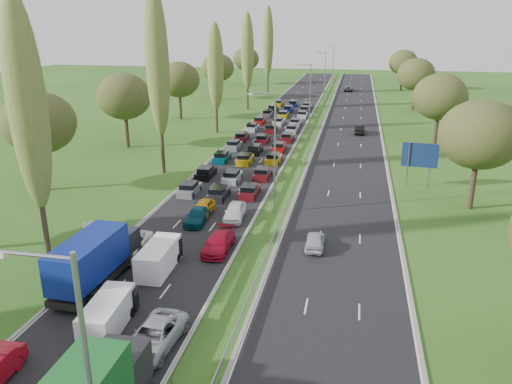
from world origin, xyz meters
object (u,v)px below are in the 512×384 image
Objects in this scene: blue_lorry at (96,259)px; direction_sign at (420,157)px; near_car_2 at (129,246)px; white_van_rear at (160,257)px; white_van_front at (109,313)px; info_sign at (92,230)px.

blue_lorry is 1.78× the size of direction_sign.
white_van_rear reaches higher than near_car_2.
white_van_front is 0.95× the size of direction_sign.
white_van_rear is at bearing -130.54° from direction_sign.
near_car_2 is 3.98m from white_van_rear.
white_van_front is 2.35× the size of info_sign.
white_van_rear is 2.46× the size of info_sign.
white_van_front is 7.92m from white_van_rear.
near_car_2 is at bearing 149.50° from white_van_rear.
info_sign is 36.34m from direction_sign.
white_van_front is 39.59m from direction_sign.
white_van_rear is 0.99× the size of direction_sign.
info_sign is at bearing 123.62° from blue_lorry.
info_sign reaches higher than white_van_front.
white_van_front is 0.95× the size of white_van_rear.
white_van_front is at bearing -92.55° from white_van_rear.
info_sign is (-3.74, 6.11, -0.65)m from blue_lorry.
direction_sign is at bearing 48.11° from white_van_rear.
white_van_rear is (0.16, 7.92, 0.05)m from white_van_front.
info_sign reaches higher than near_car_2.
near_car_2 is at bearing -16.54° from info_sign.
direction_sign is at bearing 37.44° from info_sign.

